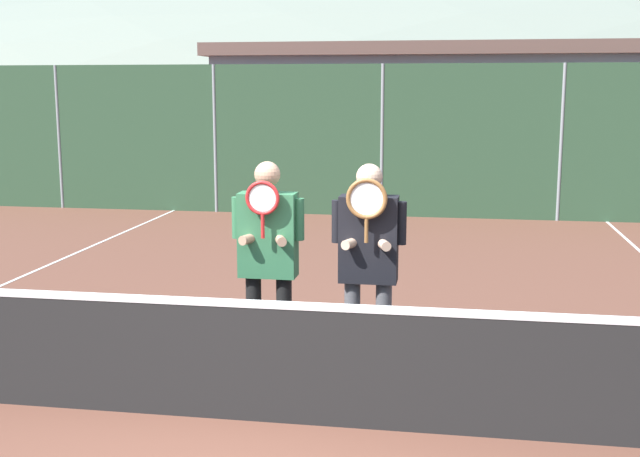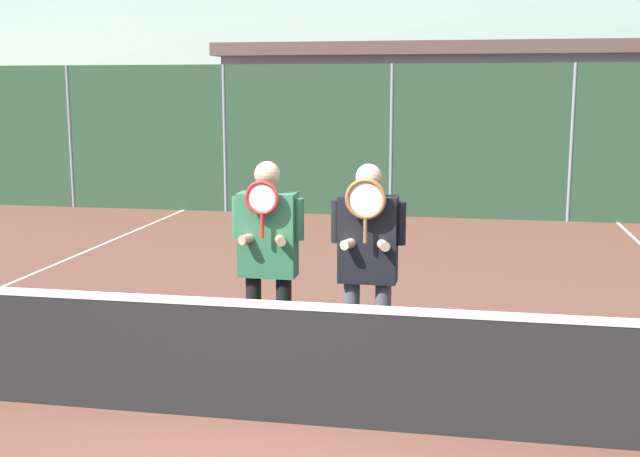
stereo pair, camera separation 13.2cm
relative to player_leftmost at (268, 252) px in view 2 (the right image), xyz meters
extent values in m
plane|color=brown|center=(0.14, -0.89, -1.09)|extent=(120.00, 120.00, 0.00)
ellipsoid|color=gray|center=(0.14, 57.30, -1.09)|extent=(114.58, 63.66, 22.28)
cube|color=#9EA3A8|center=(1.79, 18.46, 0.57)|extent=(14.43, 5.00, 3.30)
cube|color=brown|center=(1.79, 18.46, 2.40)|extent=(14.93, 5.50, 0.36)
cylinder|color=gray|center=(-6.38, 8.82, 0.34)|extent=(0.06, 0.06, 2.86)
cylinder|color=gray|center=(-3.12, 8.82, 0.34)|extent=(0.06, 0.06, 2.86)
cylinder|color=gray|center=(0.14, 8.82, 0.34)|extent=(0.06, 0.06, 2.86)
cylinder|color=gray|center=(3.40, 8.82, 0.34)|extent=(0.06, 0.06, 2.86)
cube|color=#2D4C33|center=(0.14, 8.82, 0.34)|extent=(19.56, 0.02, 2.86)
cube|color=black|center=(0.14, -0.89, -0.65)|extent=(10.95, 0.02, 0.87)
cube|color=white|center=(0.14, -0.89, -0.20)|extent=(10.95, 0.03, 0.06)
cylinder|color=black|center=(-0.13, 0.01, -0.65)|extent=(0.13, 0.13, 0.88)
cylinder|color=black|center=(0.13, 0.01, -0.65)|extent=(0.13, 0.13, 0.88)
cube|color=#337047|center=(0.00, 0.01, 0.14)|extent=(0.47, 0.22, 0.70)
sphere|color=tan|center=(0.00, 0.01, 0.64)|extent=(0.21, 0.21, 0.21)
cylinder|color=#337047|center=(-0.26, 0.01, 0.28)|extent=(0.08, 0.08, 0.34)
cylinder|color=#337047|center=(0.26, 0.01, 0.28)|extent=(0.08, 0.08, 0.34)
cylinder|color=tan|center=(-0.12, -0.08, 0.13)|extent=(0.16, 0.27, 0.08)
cylinder|color=tan|center=(0.12, -0.08, 0.13)|extent=(0.16, 0.27, 0.08)
cylinder|color=red|center=(0.00, -0.17, 0.25)|extent=(0.03, 0.03, 0.20)
torus|color=red|center=(0.00, -0.17, 0.47)|extent=(0.28, 0.03, 0.28)
cylinder|color=silver|center=(0.00, -0.17, 0.47)|extent=(0.23, 0.00, 0.23)
cylinder|color=#56565B|center=(0.71, -0.04, -0.65)|extent=(0.13, 0.13, 0.88)
cylinder|color=#56565B|center=(0.96, -0.04, -0.65)|extent=(0.13, 0.13, 0.88)
cube|color=black|center=(0.83, -0.04, 0.14)|extent=(0.46, 0.22, 0.70)
sphere|color=#DBB293|center=(0.83, -0.04, 0.64)|extent=(0.21, 0.21, 0.21)
cylinder|color=black|center=(0.58, -0.04, 0.28)|extent=(0.08, 0.08, 0.34)
cylinder|color=black|center=(1.09, -0.04, 0.28)|extent=(0.08, 0.08, 0.34)
cylinder|color=#DBB293|center=(0.72, -0.13, 0.12)|extent=(0.16, 0.27, 0.08)
cylinder|color=#DBB293|center=(0.95, -0.13, 0.12)|extent=(0.16, 0.27, 0.08)
cylinder|color=#936033|center=(0.83, -0.22, 0.24)|extent=(0.03, 0.03, 0.20)
torus|color=#936033|center=(0.83, -0.22, 0.49)|extent=(0.32, 0.03, 0.32)
cylinder|color=silver|center=(0.83, -0.22, 0.49)|extent=(0.26, 0.00, 0.26)
cube|color=navy|center=(-4.74, 12.03, -0.36)|extent=(4.03, 1.86, 0.85)
cube|color=#2D3842|center=(-4.74, 12.03, 0.41)|extent=(2.22, 1.71, 0.70)
cylinder|color=black|center=(-3.43, 11.08, -0.79)|extent=(0.60, 0.16, 0.60)
cylinder|color=black|center=(-3.43, 12.98, -0.79)|extent=(0.60, 0.16, 0.60)
cylinder|color=black|center=(-6.05, 11.08, -0.79)|extent=(0.60, 0.16, 0.60)
cylinder|color=black|center=(-6.05, 12.98, -0.79)|extent=(0.60, 0.16, 0.60)
cube|color=maroon|center=(-0.24, 11.77, -0.36)|extent=(4.04, 1.83, 0.85)
cube|color=#2D3842|center=(-0.24, 11.77, 0.41)|extent=(2.22, 1.68, 0.69)
cylinder|color=black|center=(1.07, 10.84, -0.79)|extent=(0.60, 0.16, 0.60)
cylinder|color=black|center=(1.07, 12.71, -0.79)|extent=(0.60, 0.16, 0.60)
cylinder|color=black|center=(-1.55, 10.84, -0.79)|extent=(0.60, 0.16, 0.60)
cylinder|color=black|center=(-1.55, 12.71, -0.79)|extent=(0.60, 0.16, 0.60)
cube|color=#285638|center=(4.33, 11.74, -0.41)|extent=(4.17, 1.86, 0.75)
cube|color=#2D3842|center=(4.33, 11.74, 0.26)|extent=(2.29, 1.71, 0.61)
cylinder|color=black|center=(2.98, 10.80, -0.79)|extent=(0.60, 0.16, 0.60)
cylinder|color=black|center=(2.98, 12.69, -0.79)|extent=(0.60, 0.16, 0.60)
camera|label=1|loc=(1.49, -6.30, 1.33)|focal=45.00mm
camera|label=2|loc=(1.62, -6.28, 1.33)|focal=45.00mm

